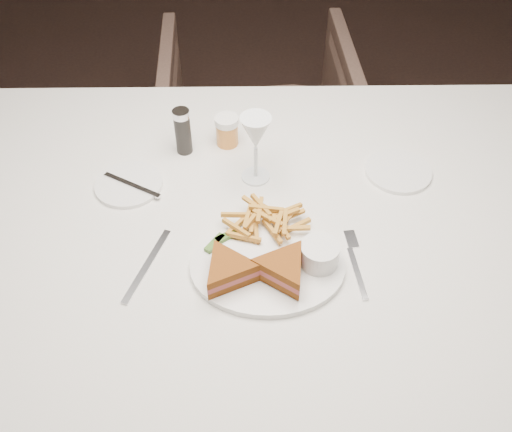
% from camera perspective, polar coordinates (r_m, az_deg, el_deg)
% --- Properties ---
extents(ground, '(5.00, 5.00, 0.00)m').
position_cam_1_polar(ground, '(2.04, 3.99, -9.41)').
color(ground, black).
rests_on(ground, ground).
extents(table, '(1.58, 1.07, 0.75)m').
position_cam_1_polar(table, '(1.58, -0.07, -9.42)').
color(table, silver).
rests_on(table, ground).
extents(chair_far, '(0.71, 0.67, 0.72)m').
position_cam_1_polar(chair_far, '(2.22, 0.19, 9.73)').
color(chair_far, '#4A352D').
rests_on(chair_far, ground).
extents(table_setting, '(0.81, 0.63, 0.18)m').
position_cam_1_polar(table_setting, '(1.22, 0.35, -0.41)').
color(table_setting, white).
rests_on(table_setting, table).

